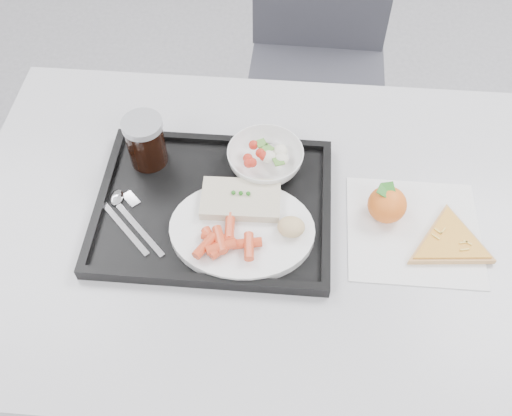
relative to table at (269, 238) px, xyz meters
name	(u,v)px	position (x,y,z in m)	size (l,w,h in m)	color
room	(258,33)	(0.00, -0.30, 0.72)	(6.04, 7.04, 2.84)	gray
table	(269,238)	(0.00, 0.00, 0.00)	(1.20, 0.80, 0.75)	#A6A7A9
chair	(318,49)	(0.10, 0.80, -0.15)	(0.43, 0.43, 0.93)	#323239
tray	(214,207)	(-0.11, 0.01, 0.08)	(0.45, 0.35, 0.03)	black
dinner_plate	(242,230)	(-0.05, -0.05, 0.09)	(0.27, 0.27, 0.02)	white
fish_fillet	(241,199)	(-0.06, 0.01, 0.11)	(0.15, 0.09, 0.03)	beige
bread_roll	(291,227)	(0.04, -0.05, 0.12)	(0.05, 0.05, 0.03)	tan
salad_bowl	(265,159)	(-0.02, 0.12, 0.11)	(0.15, 0.15, 0.05)	white
cola_glass	(146,141)	(-0.25, 0.12, 0.14)	(0.08, 0.08, 0.11)	black
cutlery	(127,216)	(-0.27, -0.03, 0.08)	(0.14, 0.15, 0.01)	silver
napkin	(414,231)	(0.28, -0.01, 0.07)	(0.25, 0.24, 0.00)	white
tangerine	(387,204)	(0.22, 0.03, 0.10)	(0.09, 0.09, 0.07)	orange
pizza_slice	(450,242)	(0.34, -0.03, 0.08)	(0.26, 0.26, 0.02)	#E1AB67
carrot_pile	(225,242)	(-0.07, -0.09, 0.11)	(0.12, 0.10, 0.03)	#D64522
salad_contents	(267,156)	(-0.01, 0.12, 0.12)	(0.09, 0.07, 0.02)	red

